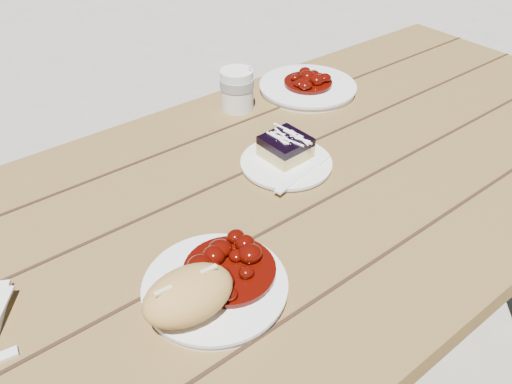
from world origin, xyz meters
TOP-DOWN VIEW (x-y plane):
  - picnic_table at (0.00, -0.00)m, footprint 2.00×1.55m
  - main_plate at (-0.17, -0.14)m, footprint 0.21×0.21m
  - goulash_stew at (-0.14, -0.13)m, footprint 0.14×0.14m
  - bread_roll at (-0.22, -0.16)m, footprint 0.14×0.10m
  - dessert_plate at (0.13, 0.05)m, footprint 0.18×0.18m
  - blueberry_cake at (0.14, 0.06)m, footprint 0.09×0.09m
  - fork_dessert at (0.11, -0.01)m, footprint 0.16×0.06m
  - coffee_cup at (0.19, 0.30)m, footprint 0.08×0.08m
  - second_plate at (0.39, 0.27)m, footprint 0.24×0.24m
  - second_stew at (0.39, 0.27)m, footprint 0.12×0.12m

SIDE VIEW (x-z plane):
  - picnic_table at x=0.00m, z-range 0.21..0.96m
  - dessert_plate at x=0.13m, z-range 0.75..0.76m
  - main_plate at x=-0.17m, z-range 0.75..0.77m
  - second_plate at x=0.39m, z-range 0.75..0.77m
  - fork_dessert at x=0.11m, z-range 0.76..0.76m
  - blueberry_cake at x=0.14m, z-range 0.76..0.81m
  - goulash_stew at x=-0.14m, z-range 0.77..0.81m
  - second_stew at x=0.39m, z-range 0.77..0.81m
  - coffee_cup at x=0.19m, z-range 0.75..0.84m
  - bread_roll at x=-0.22m, z-range 0.77..0.83m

